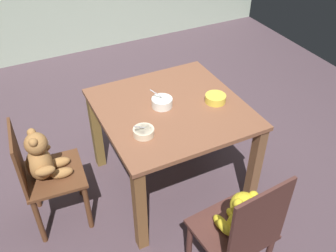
{
  "coord_description": "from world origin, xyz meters",
  "views": [
    {
      "loc": [
        -0.95,
        -1.86,
        2.19
      ],
      "look_at": [
        0.0,
        0.05,
        0.52
      ],
      "focal_mm": 40.01,
      "sensor_mm": 36.0,
      "label": 1
    }
  ],
  "objects_px": {
    "teddy_chair_near_front": "(240,225)",
    "porridge_bowl_cream_near_left": "(144,132)",
    "porridge_bowl_yellow_near_right": "(215,98)",
    "teddy_chair_near_left": "(43,165)",
    "porridge_bowl_white_center": "(162,102)",
    "dining_table": "(171,122)"
  },
  "relations": [
    {
      "from": "porridge_bowl_yellow_near_right",
      "to": "porridge_bowl_white_center",
      "type": "bearing_deg",
      "value": 162.2
    },
    {
      "from": "dining_table",
      "to": "porridge_bowl_yellow_near_right",
      "type": "distance_m",
      "value": 0.35
    },
    {
      "from": "teddy_chair_near_front",
      "to": "porridge_bowl_yellow_near_right",
      "type": "distance_m",
      "value": 0.92
    },
    {
      "from": "dining_table",
      "to": "porridge_bowl_white_center",
      "type": "distance_m",
      "value": 0.17
    },
    {
      "from": "teddy_chair_near_left",
      "to": "porridge_bowl_white_center",
      "type": "distance_m",
      "value": 0.88
    },
    {
      "from": "teddy_chair_near_left",
      "to": "porridge_bowl_cream_near_left",
      "type": "relative_size",
      "value": 5.93
    },
    {
      "from": "dining_table",
      "to": "porridge_bowl_yellow_near_right",
      "type": "bearing_deg",
      "value": -14.48
    },
    {
      "from": "teddy_chair_near_front",
      "to": "teddy_chair_near_left",
      "type": "relative_size",
      "value": 1.1
    },
    {
      "from": "teddy_chair_near_front",
      "to": "porridge_bowl_yellow_near_right",
      "type": "height_order",
      "value": "teddy_chair_near_front"
    },
    {
      "from": "teddy_chair_near_front",
      "to": "porridge_bowl_cream_near_left",
      "type": "bearing_deg",
      "value": 14.4
    },
    {
      "from": "teddy_chair_near_front",
      "to": "teddy_chair_near_left",
      "type": "height_order",
      "value": "teddy_chair_near_front"
    },
    {
      "from": "porridge_bowl_cream_near_left",
      "to": "dining_table",
      "type": "bearing_deg",
      "value": 33.91
    },
    {
      "from": "porridge_bowl_cream_near_left",
      "to": "porridge_bowl_yellow_near_right",
      "type": "distance_m",
      "value": 0.6
    },
    {
      "from": "teddy_chair_near_front",
      "to": "porridge_bowl_white_center",
      "type": "xyz_separation_m",
      "value": [
        -0.01,
        0.94,
        0.23
      ]
    },
    {
      "from": "teddy_chair_near_front",
      "to": "porridge_bowl_white_center",
      "type": "distance_m",
      "value": 0.97
    },
    {
      "from": "teddy_chair_near_left",
      "to": "porridge_bowl_white_center",
      "type": "height_order",
      "value": "porridge_bowl_white_center"
    },
    {
      "from": "porridge_bowl_yellow_near_right",
      "to": "teddy_chair_near_front",
      "type": "bearing_deg",
      "value": -112.49
    },
    {
      "from": "teddy_chair_near_left",
      "to": "porridge_bowl_white_center",
      "type": "xyz_separation_m",
      "value": [
        0.85,
        0.0,
        0.23
      ]
    },
    {
      "from": "dining_table",
      "to": "porridge_bowl_white_center",
      "type": "height_order",
      "value": "porridge_bowl_white_center"
    },
    {
      "from": "teddy_chair_near_front",
      "to": "porridge_bowl_cream_near_left",
      "type": "distance_m",
      "value": 0.79
    },
    {
      "from": "teddy_chair_near_left",
      "to": "porridge_bowl_yellow_near_right",
      "type": "bearing_deg",
      "value": -0.73
    },
    {
      "from": "dining_table",
      "to": "teddy_chair_near_front",
      "type": "distance_m",
      "value": 0.91
    }
  ]
}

